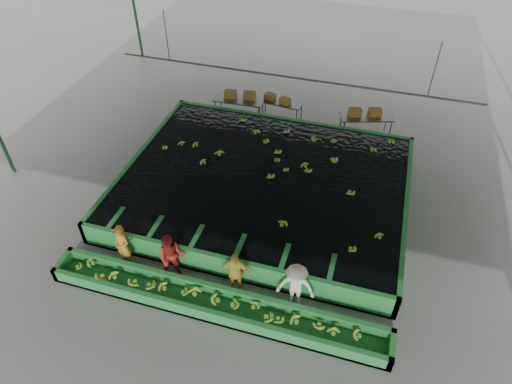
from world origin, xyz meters
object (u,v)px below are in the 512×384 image
(box_stack_right, at_px, (364,115))
(worker_c, at_px, (235,273))
(worker_a, at_px, (123,246))
(packing_table_right, at_px, (365,126))
(packing_table_left, at_px, (239,109))
(box_stack_mid, at_px, (278,101))
(flotation_tank, at_px, (264,186))
(packing_table_mid, at_px, (281,110))
(sorting_trough, at_px, (214,303))
(worker_d, at_px, (296,287))
(box_stack_left, at_px, (240,98))
(worker_b, at_px, (171,257))

(box_stack_right, bearing_deg, worker_c, -105.53)
(worker_a, height_order, packing_table_right, worker_a)
(packing_table_left, bearing_deg, box_stack_mid, 16.25)
(flotation_tank, bearing_deg, packing_table_mid, 97.98)
(box_stack_mid, height_order, box_stack_right, box_stack_right)
(sorting_trough, distance_m, worker_d, 2.37)
(flotation_tank, xyz_separation_m, packing_table_mid, (-0.73, 5.24, -0.01))
(sorting_trough, distance_m, packing_table_right, 10.50)
(worker_d, bearing_deg, box_stack_left, 111.84)
(worker_a, bearing_deg, sorting_trough, 1.21)
(box_stack_mid, bearing_deg, sorting_trough, -85.13)
(worker_d, relative_size, box_stack_right, 1.23)
(worker_d, bearing_deg, worker_a, 174.81)
(packing_table_mid, bearing_deg, worker_c, -83.44)
(packing_table_right, relative_size, box_stack_left, 1.59)
(worker_c, height_order, worker_d, worker_d)
(worker_d, xyz_separation_m, box_stack_left, (-4.64, 9.08, 0.17))
(packing_table_mid, height_order, box_stack_right, box_stack_right)
(flotation_tank, xyz_separation_m, sorting_trough, (0.00, -5.10, -0.20))
(flotation_tank, height_order, worker_a, worker_a)
(worker_c, bearing_deg, worker_b, 169.88)
(worker_a, relative_size, worker_b, 0.95)
(worker_c, relative_size, worker_d, 0.95)
(worker_c, height_order, packing_table_right, worker_c)
(packing_table_mid, height_order, box_stack_left, box_stack_left)
(worker_b, height_order, packing_table_right, worker_b)
(packing_table_mid, relative_size, box_stack_left, 1.41)
(sorting_trough, height_order, packing_table_mid, packing_table_mid)
(worker_a, xyz_separation_m, box_stack_right, (6.18, 9.24, 0.21))
(flotation_tank, distance_m, packing_table_left, 5.33)
(worker_b, distance_m, box_stack_mid, 9.51)
(flotation_tank, bearing_deg, box_stack_right, 59.32)
(packing_table_left, distance_m, box_stack_left, 0.51)
(worker_d, bearing_deg, packing_table_mid, 101.63)
(box_stack_right, bearing_deg, packing_table_left, -177.48)
(worker_a, height_order, packing_table_left, worker_a)
(flotation_tank, relative_size, worker_d, 6.01)
(flotation_tank, relative_size, packing_table_left, 4.56)
(worker_a, bearing_deg, packing_table_mid, 90.26)
(sorting_trough, xyz_separation_m, worker_d, (2.15, 0.80, 0.58))
(packing_table_left, relative_size, box_stack_mid, 1.84)
(worker_a, xyz_separation_m, worker_b, (1.63, 0.00, 0.04))
(worker_c, distance_m, packing_table_left, 9.45)
(worker_c, relative_size, packing_table_left, 0.72)
(worker_c, bearing_deg, worker_a, 169.88)
(worker_d, relative_size, packing_table_mid, 0.87)
(packing_table_left, height_order, box_stack_left, box_stack_left)
(sorting_trough, bearing_deg, packing_table_right, 73.18)
(sorting_trough, xyz_separation_m, worker_b, (-1.63, 0.80, 0.57))
(worker_b, relative_size, box_stack_right, 1.21)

